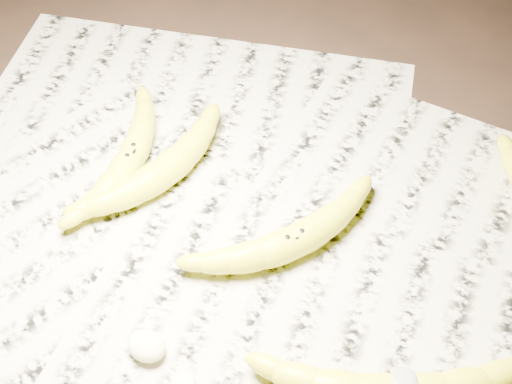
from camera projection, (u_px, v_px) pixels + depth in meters
The scene contains 7 objects.
ground at pixel (269, 240), 0.80m from camera, with size 3.00×3.00×0.00m, color black.
newspaper_patch at pixel (262, 265), 0.77m from camera, with size 0.90×0.70×0.01m, color #ADAA94.
banana_left_a at pixel (130, 157), 0.84m from camera, with size 0.20×0.06×0.04m, color yellow, non-canonical shape.
banana_left_b at pixel (163, 170), 0.83m from camera, with size 0.20×0.06×0.04m, color yellow, non-canonical shape.
banana_center at pixel (293, 240), 0.77m from camera, with size 0.21×0.06×0.04m, color yellow, non-canonical shape.
flesh_chunk_a at pixel (146, 344), 0.70m from camera, with size 0.04×0.03×0.02m, color beige.
flesh_chunk_c at pixel (183, 382), 0.68m from camera, with size 0.03×0.02×0.02m, color beige.
Camera 1 is at (0.21, -0.41, 0.66)m, focal length 50.00 mm.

